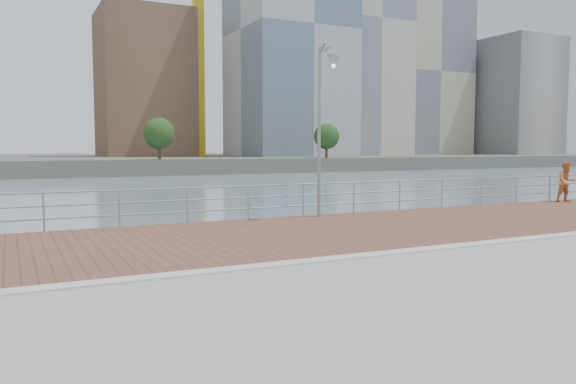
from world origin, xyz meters
name	(u,v)px	position (x,y,z in m)	size (l,w,h in m)	color
water	(330,354)	(0.00, 0.00, -2.00)	(400.00, 400.00, 0.00)	slate
brick_lane	(261,236)	(0.00, 3.60, 0.01)	(40.00, 6.80, 0.02)	brown
curb	(331,259)	(0.00, 0.00, 0.03)	(40.00, 0.40, 0.06)	#B7B5AD
far_shore	(40,162)	(0.00, 122.50, -0.75)	(320.00, 95.00, 2.50)	#4C5142
guardrail	(218,200)	(0.00, 7.00, 0.69)	(39.06, 0.06, 1.13)	#8C9EA8
street_lamp	(325,99)	(3.40, 6.10, 3.93)	(0.40, 1.17, 5.53)	gray
bystander	(567,182)	(15.51, 6.24, 0.89)	(0.85, 0.66, 1.74)	#CA7B3B
skyline	(197,51)	(29.85, 104.42, 22.39)	(233.00, 41.00, 63.31)	#ADA38E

